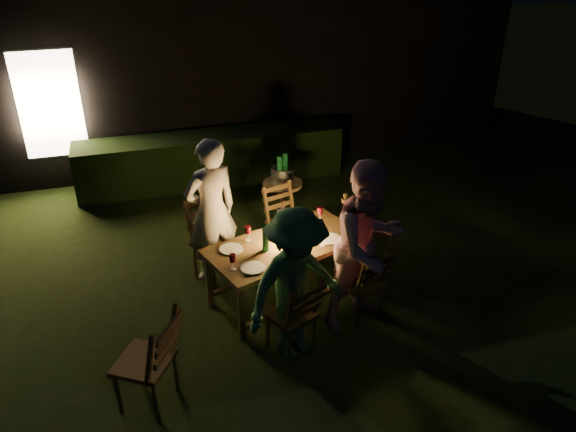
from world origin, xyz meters
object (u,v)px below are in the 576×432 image
object	(u,v)px
person_house_side	(211,211)
person_opp_left	(296,286)
chair_near_left	(292,326)
chair_near_right	(361,294)
chair_far_left	(216,255)
side_table	(283,188)
ice_bucket	(282,175)
bottle_bucket_a	(280,173)
chair_far_right	(286,233)
chair_spare	(149,376)
person_opp_right	(368,246)
bottle_bucket_b	(285,170)
bottle_table	(266,239)
chair_end	(367,242)
dining_table	(285,249)
lantern	(286,227)

from	to	relation	value
person_house_side	person_opp_left	xyz separation A→B (m)	(0.52, -1.55, -0.08)
chair_near_left	chair_near_right	world-z (taller)	chair_near_right
chair_far_left	side_table	size ratio (longest dim) A/B	1.47
ice_bucket	bottle_bucket_a	size ratio (longest dim) A/B	0.94
chair_far_right	chair_spare	bearing A→B (deg)	31.43
person_opp_right	bottle_bucket_b	world-z (taller)	person_opp_right
chair_far_right	bottle_table	distance (m)	1.25
chair_near_left	chair_end	size ratio (longest dim) A/B	0.96
chair_near_right	ice_bucket	distance (m)	2.16
bottle_table	bottle_bucket_b	xyz separation A→B (m)	(0.69, 1.61, 0.03)
chair_spare	bottle_bucket_b	bearing A→B (deg)	-4.52
person_opp_left	bottle_bucket_b	bearing A→B (deg)	57.28
chair_far_left	chair_far_right	world-z (taller)	chair_far_left
chair_spare	person_opp_left	distance (m)	1.53
chair_far_right	chair_end	size ratio (longest dim) A/B	0.96
chair_near_left	bottle_table	size ratio (longest dim) A/B	3.31
dining_table	person_house_side	size ratio (longest dim) A/B	1.07
person_house_side	chair_spare	bearing A→B (deg)	45.00
dining_table	bottle_bucket_a	bearing A→B (deg)	57.77
chair_end	bottle_bucket_a	world-z (taller)	bottle_bucket_a
chair_near_left	side_table	world-z (taller)	chair_near_left
dining_table	bottle_table	bearing A→B (deg)	180.00
person_house_side	bottle_bucket_b	world-z (taller)	person_house_side
person_opp_left	bottle_bucket_a	world-z (taller)	person_opp_left
dining_table	chair_near_left	world-z (taller)	chair_near_left
chair_near_left	ice_bucket	size ratio (longest dim) A/B	3.09
person_opp_left	bottle_bucket_b	size ratio (longest dim) A/B	4.99
dining_table	bottle_table	xyz separation A→B (m)	(-0.24, -0.08, 0.21)
chair_far_left	chair_far_right	distance (m)	1.00
person_house_side	bottle_bucket_a	size ratio (longest dim) A/B	5.50
bottle_bucket_b	chair_far_right	bearing A→B (deg)	-105.70
side_table	ice_bucket	size ratio (longest dim) A/B	2.38
chair_end	ice_bucket	distance (m)	1.44
ice_bucket	person_house_side	bearing A→B (deg)	-141.87
bottle_table	ice_bucket	bearing A→B (deg)	67.80
chair_spare	side_table	xyz separation A→B (m)	(2.00, 2.68, 0.32)
bottle_table	bottle_bucket_b	distance (m)	1.75
person_opp_right	bottle_bucket_a	world-z (taller)	person_opp_right
person_opp_left	bottle_table	world-z (taller)	person_opp_left
chair_far_left	lantern	distance (m)	1.03
chair_far_left	person_opp_right	size ratio (longest dim) A/B	0.57
chair_near_left	bottle_bucket_a	xyz separation A→B (m)	(0.53, 2.32, 0.59)
dining_table	ice_bucket	size ratio (longest dim) A/B	6.25
person_house_side	bottle_table	size ratio (longest dim) A/B	6.29
lantern	ice_bucket	distance (m)	1.48
chair_far_right	person_opp_right	bearing A→B (deg)	88.18
bottle_bucket_b	person_house_side	bearing A→B (deg)	-141.85
chair_end	chair_spare	bearing A→B (deg)	-78.19
lantern	person_opp_left	bearing A→B (deg)	-101.36
lantern	person_house_side	bearing A→B (deg)	141.53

